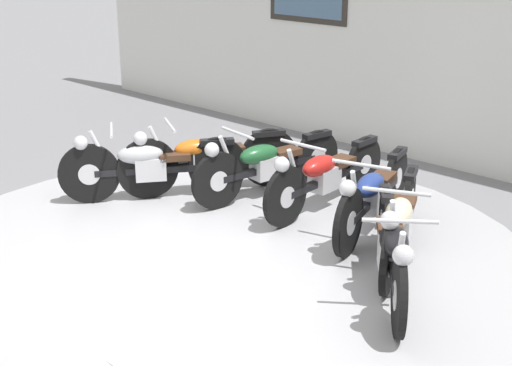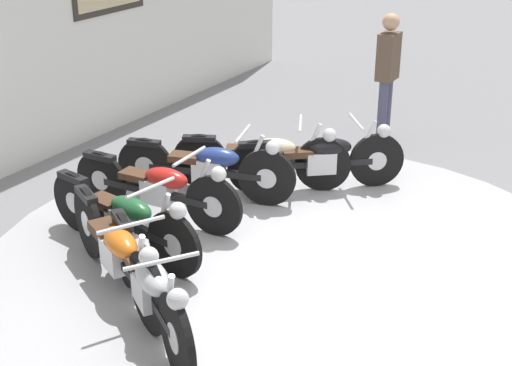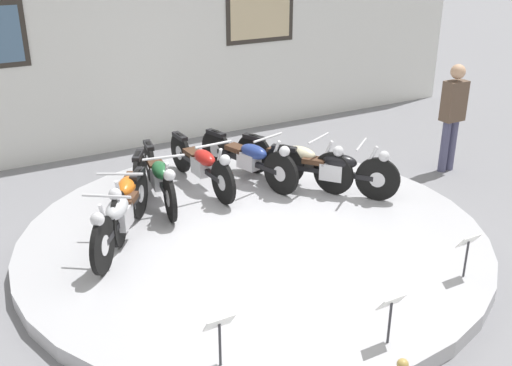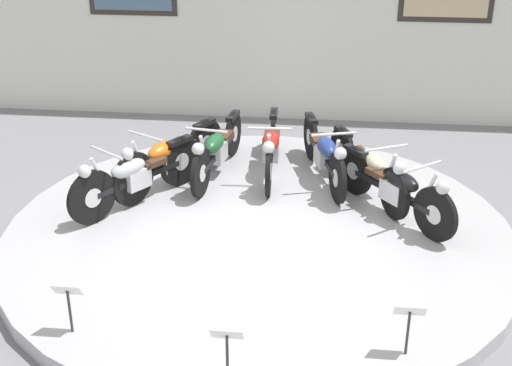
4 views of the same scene
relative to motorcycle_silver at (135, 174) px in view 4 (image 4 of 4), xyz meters
name	(u,v)px [view 4 (image 4 of 4)]	position (x,y,z in m)	size (l,w,h in m)	color
ground_plane	(259,243)	(1.50, -0.46, -0.57)	(60.00, 60.00, 0.00)	slate
display_platform	(259,236)	(1.50, -0.46, -0.48)	(5.67, 5.67, 0.18)	#ADADB2
motorcycle_silver	(135,174)	(0.00, 0.00, 0.00)	(1.19, 1.66, 0.80)	black
motorcycle_orange	(169,157)	(0.28, 0.54, 0.01)	(1.02, 1.78, 0.80)	black
motorcycle_green	(217,148)	(0.82, 0.92, -0.01)	(0.54, 1.94, 0.78)	black
motorcycle_red	(271,146)	(1.51, 1.05, -0.01)	(0.54, 1.96, 0.78)	black
motorcycle_blue	(324,152)	(2.19, 0.92, -0.01)	(0.67, 1.91, 0.79)	black
motorcycle_cream	(369,167)	(2.73, 0.54, -0.01)	(0.89, 1.79, 0.78)	black
motorcycle_black	(395,187)	(3.01, 0.00, -0.01)	(1.26, 1.57, 0.78)	black
info_placard_front_left	(68,297)	(0.06, -2.49, -0.02)	(0.26, 0.11, 0.51)	#333338
info_placard_front_centre	(227,341)	(1.50, -2.95, -0.02)	(0.26, 0.11, 0.51)	#333338
info_placard_front_right	(409,318)	(2.95, -2.49, -0.02)	(0.26, 0.11, 0.51)	#333338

